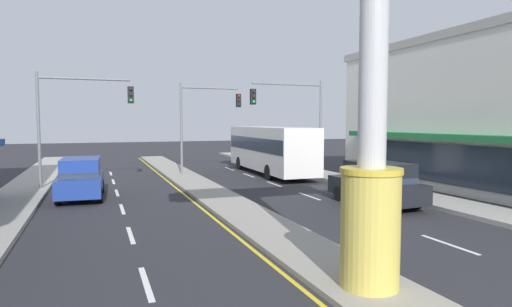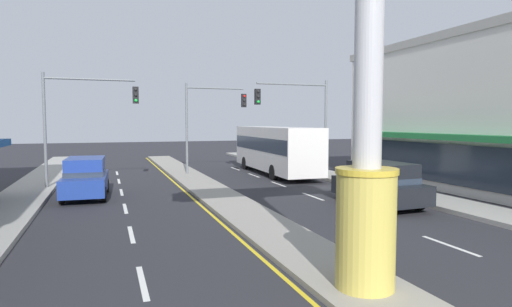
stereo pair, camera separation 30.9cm
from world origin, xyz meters
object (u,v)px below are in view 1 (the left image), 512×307
district_sign (373,75)px  traffic_light_left_side (75,110)px  suv_far_right_lane (377,183)px  suv_near_left_lane (81,178)px  bus_near_right_lane (270,147)px  traffic_light_right_side (296,112)px  traffic_light_median_far (203,113)px

district_sign → traffic_light_left_side: 18.44m
suv_far_right_lane → suv_near_left_lane: size_ratio=1.00×
traffic_light_left_side → bus_near_right_lane: bearing=12.7°
bus_near_right_lane → suv_far_right_lane: (0.00, -12.14, -0.88)m
traffic_light_right_side → suv_near_left_lane: traffic_light_right_side is taller
district_sign → traffic_light_median_far: 21.15m
suv_far_right_lane → suv_near_left_lane: (-12.02, 6.43, 0.00)m
district_sign → suv_far_right_lane: 10.59m
traffic_light_left_side → traffic_light_right_side: bearing=-3.5°
traffic_light_right_side → traffic_light_median_far: 6.54m
suv_far_right_lane → bus_near_right_lane: bearing=90.0°
district_sign → bus_near_right_lane: size_ratio=0.77×
traffic_light_left_side → suv_far_right_lane: size_ratio=1.32×
traffic_light_right_side → suv_near_left_lane: (-12.30, -2.18, -3.26)m
district_sign → suv_near_left_lane: bearing=112.7°
traffic_light_median_far → district_sign: bearing=-94.3°
traffic_light_left_side → bus_near_right_lane: traffic_light_left_side is taller
bus_near_right_lane → traffic_light_right_side: bearing=-85.4°
traffic_light_right_side → suv_far_right_lane: 9.21m
traffic_light_left_side → traffic_light_median_far: bearing=25.6°
traffic_light_right_side → traffic_light_median_far: same height
traffic_light_left_side → suv_far_right_lane: traffic_light_left_side is taller
traffic_light_right_side → suv_far_right_lane: size_ratio=1.32×
suv_far_right_lane → district_sign: bearing=-127.1°
district_sign → suv_far_right_lane: district_sign is taller
bus_near_right_lane → suv_far_right_lane: size_ratio=2.41×
district_sign → suv_far_right_lane: (6.01, 7.96, -3.57)m
suv_far_right_lane → traffic_light_right_side: bearing=88.1°
traffic_light_median_far → bus_near_right_lane: traffic_light_median_far is taller
suv_near_left_lane → traffic_light_left_side: bearing=95.6°
traffic_light_right_side → bus_near_right_lane: bearing=94.6°
traffic_light_left_side → traffic_light_median_far: (7.87, 3.76, -0.05)m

